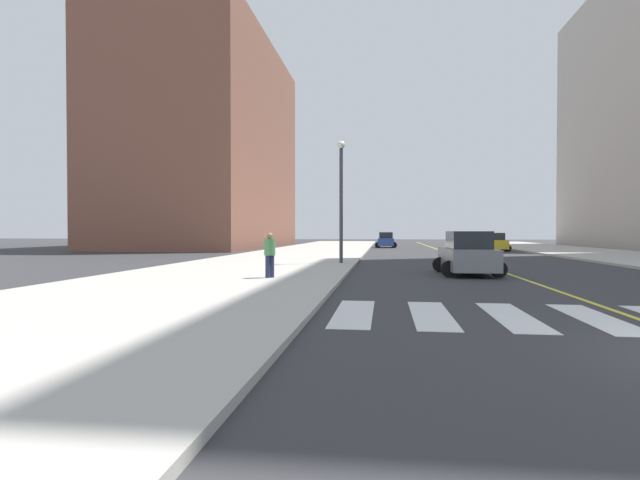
{
  "coord_description": "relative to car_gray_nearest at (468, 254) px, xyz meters",
  "views": [
    {
      "loc": [
        -5.58,
        -7.65,
        1.95
      ],
      "look_at": [
        -10.63,
        30.62,
        1.25
      ],
      "focal_mm": 27.56,
      "sensor_mm": 36.0,
      "label": 1
    }
  ],
  "objects": [
    {
      "name": "sidewalk_kerb_west",
      "position": [
        -10.29,
        5.14,
        -0.83
      ],
      "size": [
        10.0,
        120.0,
        0.15
      ],
      "primitive_type": "cube",
      "color": "#B2ADA3",
      "rests_on": "ground"
    },
    {
      "name": "crosswalk_paint",
      "position": [
        1.91,
        -10.86,
        -0.9
      ],
      "size": [
        13.5,
        4.0,
        0.01
      ],
      "color": "silver",
      "rests_on": "ground"
    },
    {
      "name": "lane_divider_paint",
      "position": [
        1.91,
        25.14,
        -0.9
      ],
      "size": [
        0.16,
        80.0,
        0.01
      ],
      "primitive_type": "cube",
      "color": "yellow",
      "rests_on": "ground"
    },
    {
      "name": "low_rise_brick_west",
      "position": [
        -25.45,
        36.38,
        11.56
      ],
      "size": [
        16.0,
        32.0,
        24.95
      ],
      "primitive_type": "cube",
      "color": "brown",
      "rests_on": "ground"
    },
    {
      "name": "car_gray_nearest",
      "position": [
        0.0,
        0.0,
        0.0
      ],
      "size": [
        2.82,
        4.42,
        1.95
      ],
      "rotation": [
        0.0,
        0.0,
        0.04
      ],
      "color": "slate",
      "rests_on": "ground"
    },
    {
      "name": "car_blue_second",
      "position": [
        -3.51,
        35.99,
        -0.06
      ],
      "size": [
        2.57,
        4.09,
        1.82
      ],
      "rotation": [
        0.0,
        0.0,
        -0.01
      ],
      "color": "#2D479E",
      "rests_on": "ground"
    },
    {
      "name": "car_yellow_third",
      "position": [
        7.14,
        27.51,
        -0.08
      ],
      "size": [
        2.6,
        4.05,
        1.78
      ],
      "rotation": [
        0.0,
        0.0,
        3.1
      ],
      "color": "gold",
      "rests_on": "ground"
    },
    {
      "name": "pedestrian_walking_west",
      "position": [
        -8.08,
        -3.97,
        0.2
      ],
      "size": [
        0.43,
        0.43,
        1.74
      ],
      "rotation": [
        0.0,
        0.0,
        0.86
      ],
      "color": "#232847",
      "rests_on": "sidewalk_kerb_west"
    },
    {
      "name": "street_lamp",
      "position": [
        -6.12,
        5.18,
        3.34
      ],
      "size": [
        0.44,
        0.44,
        6.89
      ],
      "color": "#38383D",
      "rests_on": "sidewalk_kerb_west"
    }
  ]
}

